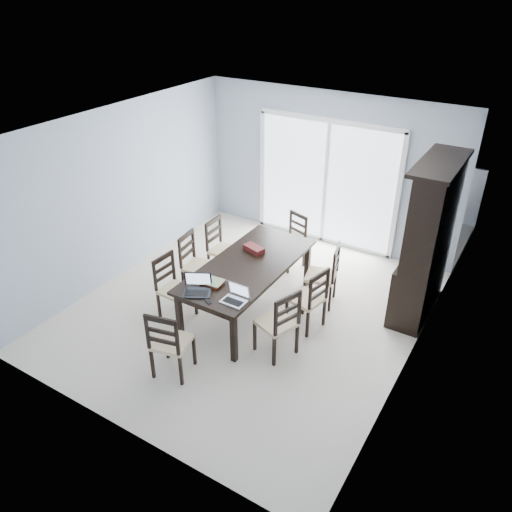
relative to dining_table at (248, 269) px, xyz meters
The scene contains 24 objects.
floor 0.67m from the dining_table, ahead, with size 5.00×5.00×0.00m, color beige.
ceiling 1.93m from the dining_table, ahead, with size 5.00×5.00×0.00m, color white.
back_wall 2.58m from the dining_table, 90.00° to the left, with size 4.50×0.02×2.60m, color #96A2B3.
wall_left 2.34m from the dining_table, behind, with size 0.02×5.00×2.60m, color #96A2B3.
wall_right 2.34m from the dining_table, ahead, with size 0.02×5.00×2.60m, color #96A2B3.
balcony 3.57m from the dining_table, 90.00° to the left, with size 4.50×2.00×0.10m, color gray.
railing 4.50m from the dining_table, 90.00° to the left, with size 4.50×0.06×1.10m, color #99999E.
dining_table is the anchor object (origin of this frame).
china_hutch 2.41m from the dining_table, 31.71° to the left, with size 0.50×1.38×2.20m.
sliding_door 2.51m from the dining_table, 90.00° to the left, with size 2.52×0.05×2.18m.
chair_left_near 1.07m from the dining_table, 142.59° to the right, with size 0.43×0.42×1.05m.
chair_left_mid 0.94m from the dining_table, behind, with size 0.47×0.46×1.08m.
chair_left_far 1.09m from the dining_table, 146.47° to the left, with size 0.42×0.41×1.07m.
chair_right_near 1.06m from the dining_table, 35.69° to the right, with size 0.54×0.53×1.10m.
chair_right_mid 0.95m from the dining_table, ahead, with size 0.48×0.47×1.06m.
chair_right_far 1.13m from the dining_table, 39.49° to the left, with size 0.50×0.49×1.08m.
chair_end_near 1.63m from the dining_table, 92.54° to the right, with size 0.49×0.50×1.08m.
chair_end_far 1.46m from the dining_table, 92.51° to the left, with size 0.49×0.50×1.02m.
laptop_dark 0.95m from the dining_table, 99.96° to the right, with size 0.41×0.37×0.23m.
laptop_silver 0.92m from the dining_table, 68.98° to the right, with size 0.30×0.21×0.21m.
book_stack 0.67m from the dining_table, 101.56° to the right, with size 0.29×0.23×0.05m.
cell_phone 1.01m from the dining_table, 86.69° to the right, with size 0.11×0.05×0.01m, color black.
game_box 0.38m from the dining_table, 109.20° to the left, with size 0.30×0.15×0.08m, color #53101A.
hot_tub 3.56m from the dining_table, 103.80° to the left, with size 1.97×1.83×0.87m.
Camera 1 is at (3.11, -4.89, 4.22)m, focal length 35.00 mm.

